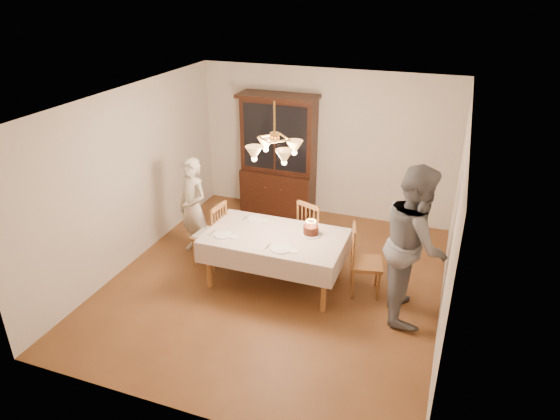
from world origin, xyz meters
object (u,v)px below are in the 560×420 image
at_px(chair_far_side, 315,233).
at_px(elderly_woman, 193,207).
at_px(birthday_cake, 311,230).
at_px(china_hutch, 278,158).
at_px(dining_table, 275,240).

bearing_deg(chair_far_side, elderly_woman, -167.62).
bearing_deg(birthday_cake, elderly_woman, 173.72).
height_order(china_hutch, birthday_cake, china_hutch).
relative_size(dining_table, china_hutch, 0.88).
bearing_deg(chair_far_side, birthday_cake, -79.54).
bearing_deg(elderly_woman, chair_far_side, 34.81).
height_order(chair_far_side, elderly_woman, elderly_woman).
distance_m(dining_table, china_hutch, 2.41).
distance_m(china_hutch, chair_far_side, 1.92).
xyz_separation_m(chair_far_side, elderly_woman, (-1.82, -0.40, 0.33)).
bearing_deg(elderly_woman, china_hutch, 91.48).
bearing_deg(elderly_woman, birthday_cake, 16.14).
bearing_deg(chair_far_side, dining_table, -112.70).
distance_m(chair_far_side, elderly_woman, 1.89).
distance_m(chair_far_side, birthday_cake, 0.73).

